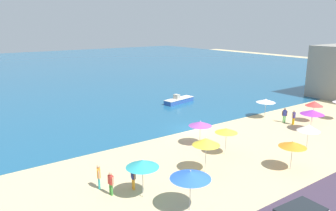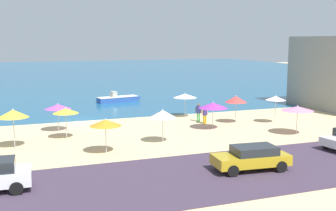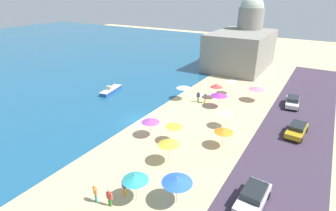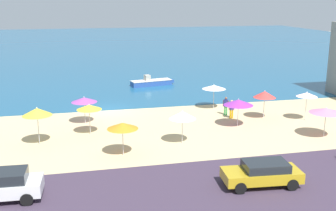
% 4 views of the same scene
% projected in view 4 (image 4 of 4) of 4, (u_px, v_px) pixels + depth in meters
% --- Properties ---
extents(ground_plane, '(160.00, 160.00, 0.00)m').
position_uv_depth(ground_plane, '(109.00, 110.00, 38.89)').
color(ground_plane, '#CFB685').
extents(sea, '(150.00, 110.00, 0.05)m').
position_uv_depth(sea, '(85.00, 46.00, 90.80)').
color(sea, '#1D577E').
rests_on(sea, ground_plane).
extents(coastal_road, '(80.00, 8.00, 0.06)m').
position_uv_depth(coastal_road, '(140.00, 197.00, 21.89)').
color(coastal_road, '#3E3043').
rests_on(coastal_road, ground_plane).
extents(beach_umbrella_0, '(1.95, 1.95, 2.43)m').
position_uv_depth(beach_umbrella_0, '(182.00, 115.00, 29.66)').
color(beach_umbrella_0, '#B2B2B7').
rests_on(beach_umbrella_0, ground_plane).
extents(beach_umbrella_1, '(2.06, 2.06, 2.73)m').
position_uv_depth(beach_umbrella_1, '(37.00, 112.00, 29.31)').
color(beach_umbrella_1, '#B2B2B7').
rests_on(beach_umbrella_1, ground_plane).
extents(beach_umbrella_2, '(2.47, 2.47, 2.28)m').
position_uv_depth(beach_umbrella_2, '(326.00, 111.00, 30.98)').
color(beach_umbrella_2, '#B2B2B7').
rests_on(beach_umbrella_2, ground_plane).
extents(beach_umbrella_3, '(1.91, 1.91, 2.47)m').
position_uv_depth(beach_umbrella_3, '(265.00, 94.00, 35.80)').
color(beach_umbrella_3, '#B2B2B7').
rests_on(beach_umbrella_3, ground_plane).
extents(beach_umbrella_5, '(2.39, 2.39, 2.28)m').
position_uv_depth(beach_umbrella_5, '(238.00, 102.00, 33.65)').
color(beach_umbrella_5, '#B2B2B7').
rests_on(beach_umbrella_5, ground_plane).
extents(beach_umbrella_7, '(1.75, 1.75, 2.49)m').
position_uv_depth(beach_umbrella_7, '(307.00, 95.00, 35.24)').
color(beach_umbrella_7, '#B2B2B7').
rests_on(beach_umbrella_7, ground_plane).
extents(beach_umbrella_8, '(2.05, 2.05, 2.30)m').
position_uv_depth(beach_umbrella_8, '(123.00, 126.00, 27.34)').
color(beach_umbrella_8, '#B2B2B7').
rests_on(beach_umbrella_8, ground_plane).
extents(beach_umbrella_9, '(2.20, 2.20, 2.33)m').
position_uv_depth(beach_umbrella_9, '(214.00, 87.00, 39.03)').
color(beach_umbrella_9, '#B2B2B7').
rests_on(beach_umbrella_9, ground_plane).
extents(beach_umbrella_10, '(2.11, 2.11, 2.28)m').
position_uv_depth(beach_umbrella_10, '(84.00, 100.00, 34.40)').
color(beach_umbrella_10, '#B2B2B7').
rests_on(beach_umbrella_10, ground_plane).
extents(beach_umbrella_11, '(1.89, 1.89, 2.38)m').
position_uv_depth(beach_umbrella_11, '(89.00, 107.00, 31.61)').
color(beach_umbrella_11, '#B2B2B7').
rests_on(beach_umbrella_11, ground_plane).
extents(bather_1, '(0.57, 0.24, 1.62)m').
position_uv_depth(bather_1, '(232.00, 108.00, 36.12)').
color(bather_1, '#D89F0B').
rests_on(bather_1, ground_plane).
extents(bather_2, '(0.43, 0.42, 1.66)m').
position_uv_depth(bather_2, '(226.00, 105.00, 37.09)').
color(bather_2, green).
rests_on(bather_2, ground_plane).
extents(parked_car_2, '(4.37, 2.17, 1.37)m').
position_uv_depth(parked_car_2, '(262.00, 173.00, 23.02)').
color(parked_car_2, '#B7941B').
rests_on(parked_car_2, coastal_road).
extents(skiff_nearshore, '(5.32, 2.26, 1.28)m').
position_uv_depth(skiff_nearshore, '(151.00, 82.00, 49.65)').
color(skiff_nearshore, '#2B4F9A').
rests_on(skiff_nearshore, sea).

